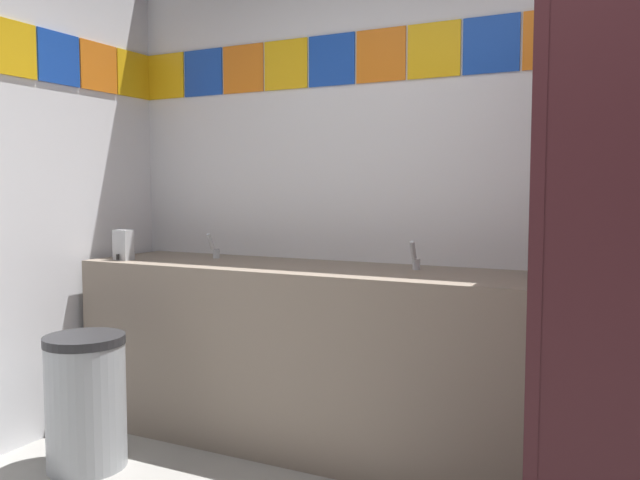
{
  "coord_description": "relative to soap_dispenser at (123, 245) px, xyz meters",
  "views": [
    {
      "loc": [
        0.67,
        -1.34,
        1.26
      ],
      "look_at": [
        -0.58,
        1.16,
        1.05
      ],
      "focal_mm": 36.68,
      "sensor_mm": 36.0,
      "label": 1
    }
  ],
  "objects": [
    {
      "name": "faucet_right",
      "position": [
        1.53,
        0.27,
        -0.03
      ],
      "size": [
        0.04,
        0.1,
        0.14
      ],
      "color": "silver",
      "rests_on": "vanity_counter"
    },
    {
      "name": "faucet_left",
      "position": [
        0.39,
        0.27,
        -0.03
      ],
      "size": [
        0.04,
        0.1,
        0.14
      ],
      "color": "silver",
      "rests_on": "vanity_counter"
    },
    {
      "name": "wall_back",
      "position": [
        1.81,
        0.53,
        0.41
      ],
      "size": [
        4.08,
        0.09,
        2.75
      ],
      "color": "silver",
      "rests_on": "ground_plane"
    },
    {
      "name": "vanity_counter",
      "position": [
        0.96,
        0.18,
        -0.52
      ],
      "size": [
        2.28,
        0.61,
        0.89
      ],
      "color": "gray",
      "rests_on": "ground_plane"
    },
    {
      "name": "trash_bin",
      "position": [
        0.23,
        -0.5,
        -0.66
      ],
      "size": [
        0.36,
        0.36,
        0.61
      ],
      "color": "#999EA3",
      "rests_on": "ground_plane"
    },
    {
      "name": "soap_dispenser",
      "position": [
        0.0,
        0.0,
        0.0
      ],
      "size": [
        0.09,
        0.09,
        0.16
      ],
      "color": "#B7BABF",
      "rests_on": "vanity_counter"
    },
    {
      "name": "stall_divider",
      "position": [
        2.4,
        -0.48,
        0.1
      ],
      "size": [
        0.92,
        1.42,
        2.15
      ],
      "color": "#471E23",
      "rests_on": "ground_plane"
    }
  ]
}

